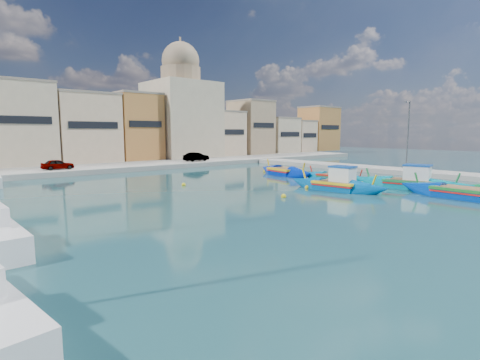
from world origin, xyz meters
name	(u,v)px	position (x,y,z in m)	size (l,w,h in m)	color
ground	(373,200)	(0.00, 0.00, 0.00)	(160.00, 160.00, 0.00)	#173A45
east_quay	(467,177)	(18.00, 0.00, 0.25)	(4.00, 70.00, 0.50)	gray
north_quay	(150,165)	(0.00, 32.00, 0.30)	(80.00, 8.00, 0.60)	gray
north_townhouses	(166,130)	(6.68, 39.36, 5.00)	(83.20, 7.87, 10.19)	beige
church_block	(181,109)	(10.00, 40.00, 8.41)	(10.00, 10.00, 19.10)	#C5B393
quay_street_lamp	(408,135)	(17.44, 6.00, 4.34)	(1.18, 0.16, 8.00)	#595B60
parked_cars	(81,163)	(-9.40, 30.50, 1.17)	(32.98, 1.88, 1.24)	#4C1919
luzzu_turquoise_cabin	(410,184)	(7.43, 0.88, 0.37)	(4.28, 9.86, 3.10)	#008099
luzzu_blue_cabin	(337,186)	(1.97, 4.25, 0.37)	(3.13, 8.75, 3.03)	#00539C
luzzu_cyan_mid	(334,178)	(6.90, 7.95, 0.24)	(2.25, 7.69, 2.24)	#006AA3
luzzu_green	(285,172)	(6.74, 14.24, 0.29)	(3.61, 8.89, 2.72)	#0021A8
luzzu_blue_south	(463,194)	(5.59, -3.74, 0.28)	(2.58, 9.54, 2.73)	#0034A3
mooring_buoys	(324,185)	(3.14, 6.39, 0.08)	(23.11, 25.32, 0.36)	yellow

